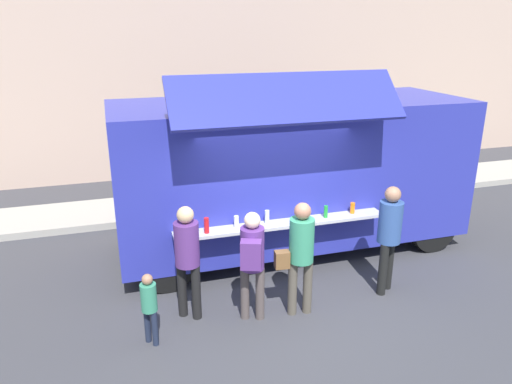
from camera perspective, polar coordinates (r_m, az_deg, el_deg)
ground_plane at (r=7.61m, az=4.29°, el=-13.12°), size 60.00×60.00×0.00m
curb_strip at (r=11.34m, az=-20.37°, el=-2.69°), size 28.00×1.60×0.15m
building_behind at (r=14.50m, az=-17.71°, el=20.28°), size 32.00×2.40×9.14m
food_truck_main at (r=8.93m, az=4.21°, el=2.67°), size 6.37×2.98×3.40m
trash_bin at (r=13.05m, az=17.08°, el=2.36°), size 0.60×0.60×0.98m
customer_front_ordering at (r=6.92m, az=5.26°, el=-6.83°), size 0.57×0.35×1.74m
customer_mid_with_backpack at (r=6.74m, az=-0.46°, el=-7.65°), size 0.42×0.54×1.65m
customer_rear_waiting at (r=6.87m, az=-8.15°, el=-7.15°), size 0.35×0.35×1.72m
customer_extra_browsing at (r=7.73m, az=15.52°, el=-4.41°), size 0.36×0.36×1.77m
child_near_queue at (r=6.60m, az=-12.55°, el=-12.70°), size 0.21×0.21×1.04m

